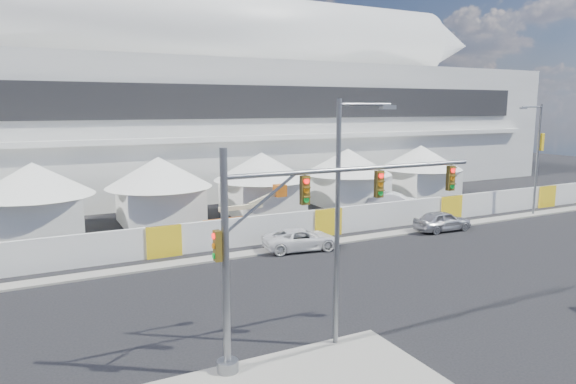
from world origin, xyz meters
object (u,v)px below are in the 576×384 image
boom_lift (235,221)px  pickup_curb (301,239)px  sedan_silver (442,221)px  streetlight_median (343,206)px  traffic_mast (286,242)px  lot_car_a (395,201)px  streetlight_curb (536,152)px

boom_lift → pickup_curb: bearing=-74.2°
sedan_silver → pickup_curb: bearing=90.8°
sedan_silver → boom_lift: 15.68m
streetlight_median → sedan_silver: bearing=36.1°
boom_lift → traffic_mast: bearing=-108.5°
sedan_silver → traffic_mast: bearing=124.9°
sedan_silver → streetlight_median: (-17.16, -12.51, 4.80)m
lot_car_a → streetlight_median: 28.51m
lot_car_a → traffic_mast: 30.26m
pickup_curb → boom_lift: 6.77m
pickup_curb → streetlight_curb: 23.61m
streetlight_median → streetlight_curb: 31.20m
boom_lift → streetlight_median: bearing=-101.4°
sedan_silver → streetlight_curb: size_ratio=0.48×
sedan_silver → streetlight_curb: streetlight_curb is taller
streetlight_curb → pickup_curb: bearing=-178.7°
traffic_mast → sedan_silver: bearing=32.8°
lot_car_a → streetlight_median: (-19.09, -20.62, 4.80)m
traffic_mast → boom_lift: 20.51m
streetlight_median → boom_lift: size_ratio=1.44×
streetlight_median → traffic_mast: bearing=-175.5°
streetlight_curb → boom_lift: 26.33m
sedan_silver → traffic_mast: 23.75m
pickup_curb → traffic_mast: size_ratio=0.46×
sedan_silver → streetlight_curb: bearing=-83.8°
lot_car_a → streetlight_median: bearing=-178.9°
sedan_silver → traffic_mast: size_ratio=0.41×
streetlight_median → boom_lift: 19.99m
streetlight_median → boom_lift: (2.99, 19.21, -4.69)m
sedan_silver → lot_car_a: (1.93, 8.11, 0.00)m
sedan_silver → traffic_mast: (-19.71, -12.71, 3.76)m
sedan_silver → boom_lift: size_ratio=0.70×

